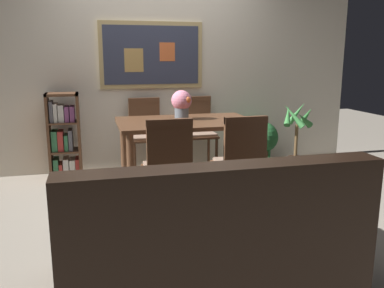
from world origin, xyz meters
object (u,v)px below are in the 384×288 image
(dining_table, at_px, (186,130))
(potted_ivy, at_px, (263,140))
(bookshelf, at_px, (64,140))
(flower_vase, at_px, (182,103))
(dining_chair_far_left, at_px, (146,129))
(dining_chair_far_right, at_px, (198,127))
(dining_chair_near_left, at_px, (168,161))
(dining_chair_near_right, at_px, (241,157))
(leather_couch, at_px, (212,237))
(potted_palm, at_px, (296,141))
(tv_remote, at_px, (233,121))

(dining_table, bearing_deg, potted_ivy, 31.12)
(bookshelf, bearing_deg, flower_vase, -28.04)
(dining_chair_far_left, bearing_deg, dining_chair_far_right, 2.35)
(potted_ivy, bearing_deg, dining_chair_far_right, 175.03)
(dining_table, bearing_deg, dining_chair_near_left, -113.96)
(dining_chair_near_left, bearing_deg, dining_chair_near_right, -1.76)
(dining_chair_near_left, xyz_separation_m, leather_couch, (0.07, -1.06, -0.22))
(dining_table, height_order, potted_ivy, dining_table)
(leather_couch, height_order, bookshelf, bookshelf)
(leather_couch, bearing_deg, potted_palm, 51.08)
(dining_chair_far_right, xyz_separation_m, leather_couch, (-0.62, -2.64, -0.22))
(flower_vase, bearing_deg, bookshelf, 151.96)
(flower_vase, bearing_deg, dining_chair_far_right, 62.78)
(dining_chair_near_right, height_order, leather_couch, dining_chair_near_right)
(dining_chair_far_left, height_order, flower_vase, flower_vase)
(flower_vase, bearing_deg, potted_ivy, 27.86)
(dining_table, xyz_separation_m, dining_chair_far_right, (0.34, 0.80, -0.11))
(dining_chair_near_left, bearing_deg, dining_chair_far_right, 66.42)
(dining_chair_far_right, height_order, potted_ivy, dining_chair_far_right)
(dining_chair_far_right, xyz_separation_m, potted_palm, (1.09, -0.52, -0.14))
(bookshelf, bearing_deg, potted_palm, -9.69)
(dining_chair_near_right, distance_m, leather_couch, 1.21)
(dining_chair_near_right, xyz_separation_m, bookshelf, (-1.58, 1.54, -0.07))
(leather_couch, distance_m, potted_palm, 2.72)
(leather_couch, xyz_separation_m, bookshelf, (-1.00, 2.58, 0.15))
(dining_table, bearing_deg, dining_chair_near_right, -69.15)
(dining_chair_near_right, bearing_deg, potted_ivy, 59.68)
(dining_chair_near_left, relative_size, leather_couch, 0.51)
(potted_ivy, relative_size, potted_palm, 0.66)
(potted_ivy, bearing_deg, flower_vase, -152.14)
(dining_chair_far_right, height_order, leather_couch, dining_chair_far_right)
(dining_chair_near_left, distance_m, bookshelf, 1.78)
(dining_chair_far_right, distance_m, flower_vase, 0.90)
(dining_chair_near_left, xyz_separation_m, flower_vase, (0.32, 0.86, 0.39))
(dining_chair_far_left, height_order, leather_couch, dining_chair_far_left)
(flower_vase, bearing_deg, dining_table, -67.49)
(dining_table, bearing_deg, tv_remote, -26.59)
(potted_ivy, bearing_deg, dining_chair_near_right, -120.32)
(leather_couch, height_order, flower_vase, flower_vase)
(potted_palm, bearing_deg, potted_ivy, 117.39)
(dining_chair_far_left, xyz_separation_m, dining_chair_near_left, (-0.02, -1.55, 0.00))
(potted_palm, bearing_deg, flower_vase, -172.22)
(flower_vase, relative_size, tv_remote, 1.92)
(leather_couch, height_order, potted_palm, potted_palm)
(flower_vase, height_order, tv_remote, flower_vase)
(potted_palm, bearing_deg, dining_chair_near_right, -136.28)
(leather_couch, height_order, tv_remote, leather_couch)
(dining_chair_far_right, distance_m, leather_couch, 2.72)
(bookshelf, distance_m, potted_ivy, 2.47)
(dining_chair_far_left, height_order, bookshelf, bookshelf)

